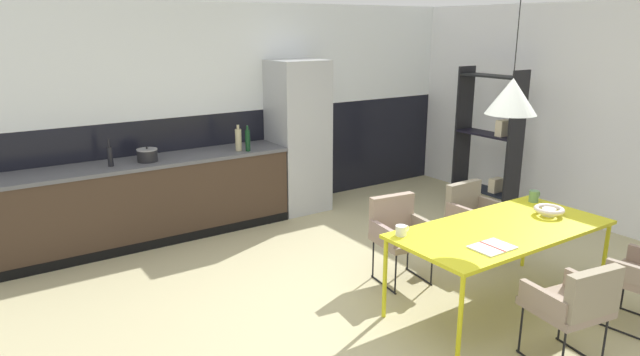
{
  "coord_description": "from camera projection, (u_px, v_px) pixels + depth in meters",
  "views": [
    {
      "loc": [
        -3.02,
        -3.1,
        2.33
      ],
      "look_at": [
        -0.37,
        0.86,
        1.02
      ],
      "focal_mm": 30.97,
      "sensor_mm": 36.0,
      "label": 1
    }
  ],
  "objects": [
    {
      "name": "ground_plane",
      "position": [
        411.0,
        308.0,
        4.72
      ],
      "size": [
        8.62,
        8.62,
        0.0
      ],
      "primitive_type": "plane",
      "color": "tan"
    },
    {
      "name": "back_wall_splashback_dark",
      "position": [
        243.0,
        161.0,
        7.1
      ],
      "size": [
        6.63,
        0.12,
        1.31
      ],
      "primitive_type": "cube",
      "color": "black",
      "rests_on": "ground"
    },
    {
      "name": "back_wall_panel_upper",
      "position": [
        239.0,
        58.0,
        6.75
      ],
      "size": [
        6.63,
        0.12,
        1.31
      ],
      "primitive_type": "cube",
      "color": "white",
      "rests_on": "back_wall_splashback_dark"
    },
    {
      "name": "side_wall_right",
      "position": [
        633.0,
        122.0,
        6.12
      ],
      "size": [
        0.12,
        6.49,
        2.61
      ],
      "primitive_type": "cube",
      "color": "white",
      "rests_on": "ground"
    },
    {
      "name": "kitchen_counter",
      "position": [
        139.0,
        202.0,
        6.08
      ],
      "size": [
        3.46,
        0.63,
        0.92
      ],
      "color": "#3B2B1F",
      "rests_on": "ground"
    },
    {
      "name": "refrigerator_column",
      "position": [
        298.0,
        137.0,
        7.06
      ],
      "size": [
        0.67,
        0.6,
        1.93
      ],
      "primitive_type": "cube",
      "color": "#ADAFB2",
      "rests_on": "ground"
    },
    {
      "name": "dining_table",
      "position": [
        502.0,
        232.0,
        4.57
      ],
      "size": [
        1.9,
        0.89,
        0.72
      ],
      "color": "yellow",
      "rests_on": "ground"
    },
    {
      "name": "armchair_near_window",
      "position": [
        472.0,
        209.0,
        5.72
      ],
      "size": [
        0.49,
        0.48,
        0.76
      ],
      "rotation": [
        0.0,
        0.0,
        3.15
      ],
      "color": "gray",
      "rests_on": "ground"
    },
    {
      "name": "armchair_far_side",
      "position": [
        576.0,
        300.0,
        3.79
      ],
      "size": [
        0.55,
        0.54,
        0.78
      ],
      "rotation": [
        0.0,
        0.0,
        -0.16
      ],
      "color": "gray",
      "rests_on": "ground"
    },
    {
      "name": "armchair_head_of_table",
      "position": [
        399.0,
        228.0,
        5.15
      ],
      "size": [
        0.54,
        0.53,
        0.8
      ],
      "rotation": [
        0.0,
        0.0,
        3.01
      ],
      "color": "gray",
      "rests_on": "ground"
    },
    {
      "name": "fruit_bowl",
      "position": [
        549.0,
        210.0,
        4.84
      ],
      "size": [
        0.26,
        0.26,
        0.08
      ],
      "color": "silver",
      "rests_on": "dining_table"
    },
    {
      "name": "open_book",
      "position": [
        492.0,
        247.0,
        4.13
      ],
      "size": [
        0.31,
        0.24,
        0.02
      ],
      "color": "white",
      "rests_on": "dining_table"
    },
    {
      "name": "mug_glass_clear",
      "position": [
        534.0,
        196.0,
        5.21
      ],
      "size": [
        0.14,
        0.09,
        0.11
      ],
      "color": "#5B8456",
      "rests_on": "dining_table"
    },
    {
      "name": "mug_white_ceramic",
      "position": [
        401.0,
        230.0,
        4.38
      ],
      "size": [
        0.13,
        0.09,
        0.08
      ],
      "color": "white",
      "rests_on": "dining_table"
    },
    {
      "name": "cooking_pot",
      "position": [
        147.0,
        155.0,
        5.96
      ],
      "size": [
        0.22,
        0.22,
        0.16
      ],
      "color": "black",
      "rests_on": "kitchen_counter"
    },
    {
      "name": "bottle_spice_small",
      "position": [
        238.0,
        140.0,
        6.46
      ],
      "size": [
        0.07,
        0.07,
        0.31
      ],
      "color": "tan",
      "rests_on": "kitchen_counter"
    },
    {
      "name": "bottle_vinegar_dark",
      "position": [
        110.0,
        156.0,
        5.74
      ],
      "size": [
        0.06,
        0.06,
        0.29
      ],
      "color": "black",
      "rests_on": "kitchen_counter"
    },
    {
      "name": "bottle_wine_green",
      "position": [
        248.0,
        140.0,
        6.44
      ],
      "size": [
        0.06,
        0.06,
        0.3
      ],
      "color": "#0F3319",
      "rests_on": "kitchen_counter"
    },
    {
      "name": "open_shelf_unit",
      "position": [
        489.0,
        140.0,
        7.09
      ],
      "size": [
        0.3,
        0.87,
        1.83
      ],
      "rotation": [
        0.0,
        0.0,
        -1.57
      ],
      "color": "black",
      "rests_on": "ground"
    },
    {
      "name": "pendant_lamp_over_table_near",
      "position": [
        512.0,
        96.0,
        4.29
      ],
      "size": [
        0.4,
        0.4,
        0.9
      ],
      "color": "black"
    }
  ]
}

